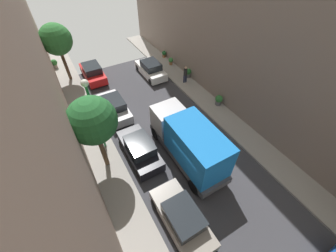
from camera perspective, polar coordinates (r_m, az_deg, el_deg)
name	(u,v)px	position (r m, az deg, el deg)	size (l,w,h in m)	color
ground	(196,169)	(14.43, 7.55, -11.63)	(32.00, 32.00, 0.00)	#38383D
sidewalk_left	(126,205)	(13.27, -11.47, -20.41)	(2.00, 44.00, 0.15)	gray
sidewalk_right	(250,140)	(16.93, 21.48, -3.67)	(2.00, 44.00, 0.15)	gray
parked_car_left_2	(182,218)	(12.09, 3.86, -23.73)	(1.78, 4.20, 1.57)	gray
parked_car_left_3	(140,149)	(14.53, -7.68, -6.25)	(1.78, 4.20, 1.57)	black
parked_car_left_4	(114,107)	(18.09, -14.46, 4.99)	(1.78, 4.20, 1.57)	silver
parked_car_left_5	(93,72)	(23.31, -19.79, 13.56)	(1.78, 4.20, 1.57)	red
parked_car_right_2	(151,69)	(22.62, -4.71, 15.14)	(1.78, 4.20, 1.57)	white
delivery_truck	(189,142)	(13.48, 5.72, -4.31)	(2.26, 6.60, 3.38)	#4C4C51
pedestrian	(185,74)	(21.14, 4.74, 13.93)	(0.40, 0.36, 1.72)	#2D334C
street_tree_0	(56,40)	(22.57, -28.16, 19.98)	(2.78, 2.78, 5.44)	brown
street_tree_2	(92,121)	(12.08, -19.88, 1.32)	(2.76, 2.76, 5.39)	brown
potted_plant_0	(164,54)	(25.94, -1.08, 19.02)	(0.48, 0.48, 0.76)	brown
potted_plant_1	(219,100)	(18.94, 13.64, 6.94)	(0.64, 0.64, 0.92)	slate
potted_plant_3	(54,63)	(26.81, -28.56, 14.79)	(0.66, 0.66, 0.93)	#B2A899
potted_plant_4	(188,73)	(22.22, 5.51, 14.27)	(0.61, 0.61, 0.91)	slate
potted_plant_5	(171,61)	(24.38, 0.77, 17.33)	(0.51, 0.51, 0.80)	brown
lamp_post	(93,107)	(13.50, -19.84, 4.87)	(0.44, 0.44, 5.59)	#26723F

